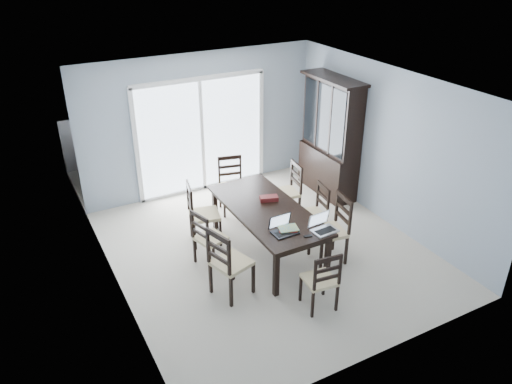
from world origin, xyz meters
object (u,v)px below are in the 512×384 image
at_px(chair_left_near, 225,257).
at_px(chair_left_mid, 206,233).
at_px(chair_end_near, 323,276).
at_px(laptop_silver, 325,228).
at_px(game_box, 269,198).
at_px(laptop_dark, 285,230).
at_px(cell_phone, 308,236).
at_px(chair_right_near, 336,222).
at_px(chair_right_mid, 317,206).
at_px(chair_right_far, 290,185).
at_px(chair_end_far, 231,178).
at_px(hot_tub, 161,149).
at_px(chair_left_far, 198,207).
at_px(china_hutch, 330,138).
at_px(dining_table, 267,213).

height_order(chair_left_near, chair_left_mid, chair_left_near).
relative_size(chair_end_near, laptop_silver, 2.85).
distance_m(laptop_silver, game_box, 1.17).
bearing_deg(laptop_dark, chair_left_mid, 135.08).
bearing_deg(cell_phone, laptop_silver, 15.87).
distance_m(chair_right_near, chair_right_mid, 0.64).
bearing_deg(chair_right_far, chair_end_far, 54.81).
bearing_deg(hot_tub, chair_left_far, -96.64).
xyz_separation_m(chair_right_mid, laptop_dark, (-1.02, -0.70, 0.25)).
xyz_separation_m(chair_left_near, chair_end_far, (1.13, 2.18, -0.04)).
bearing_deg(game_box, chair_left_mid, -173.96).
relative_size(chair_left_mid, chair_right_near, 0.86).
height_order(chair_left_near, cell_phone, chair_left_near).
relative_size(chair_end_near, laptop_dark, 2.98).
distance_m(chair_left_near, chair_left_mid, 0.80).
bearing_deg(chair_left_near, china_hutch, 105.89).
bearing_deg(dining_table, chair_right_near, -39.36).
relative_size(chair_left_near, chair_right_far, 1.07).
distance_m(dining_table, chair_right_far, 1.18).
height_order(chair_left_mid, laptop_dark, chair_left_mid).
bearing_deg(chair_left_near, game_box, 111.26).
height_order(chair_left_near, laptop_silver, chair_left_near).
relative_size(china_hutch, cell_phone, 19.48).
height_order(chair_left_far, chair_right_far, chair_left_far).
bearing_deg(chair_right_near, chair_left_mid, 75.97).
height_order(china_hutch, cell_phone, china_hutch).
bearing_deg(chair_right_far, cell_phone, 162.32).
bearing_deg(chair_end_near, chair_left_far, 115.64).
bearing_deg(cell_phone, game_box, 104.09).
relative_size(dining_table, chair_right_far, 1.96).
bearing_deg(laptop_silver, chair_right_near, 31.43).
relative_size(chair_end_near, chair_end_far, 0.91).
relative_size(chair_left_far, game_box, 4.29).
xyz_separation_m(chair_left_near, chair_right_far, (1.91, 1.48, -0.04)).
xyz_separation_m(dining_table, hot_tub, (-0.50, 3.50, -0.14)).
distance_m(chair_right_far, chair_end_near, 2.50).
distance_m(chair_left_far, chair_right_far, 1.71).
bearing_deg(chair_left_near, hot_tub, 156.19).
relative_size(chair_left_far, laptop_dark, 3.43).
distance_m(chair_right_far, chair_end_far, 1.05).
distance_m(chair_left_mid, chair_right_near, 1.91).
distance_m(chair_left_far, chair_right_mid, 1.87).
relative_size(dining_table, chair_end_near, 2.13).
bearing_deg(laptop_silver, game_box, 97.50).
height_order(game_box, hot_tub, hot_tub).
bearing_deg(chair_end_near, chair_left_mid, 126.06).
distance_m(chair_left_mid, cell_phone, 1.50).
distance_m(chair_left_far, laptop_silver, 2.06).
bearing_deg(dining_table, chair_right_mid, -1.10).
relative_size(chair_right_mid, chair_end_far, 0.94).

